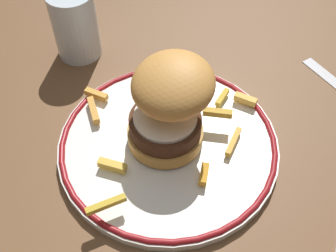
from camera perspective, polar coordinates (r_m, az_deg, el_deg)
ground_plane at (r=58.51cm, az=-2.80°, el=-2.04°), size 114.00×96.80×4.00cm
dinner_plate at (r=54.55cm, az=0.00°, el=-2.50°), size 29.04×29.04×1.60cm
burger at (r=50.06cm, az=0.02°, el=2.82°), size 11.66×13.02×11.98cm
fries_pile at (r=54.35cm, az=0.04°, el=-0.13°), size 22.77×27.99×2.70cm
water_glass at (r=67.18cm, az=-12.62°, el=13.01°), size 7.02×7.02×10.87cm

